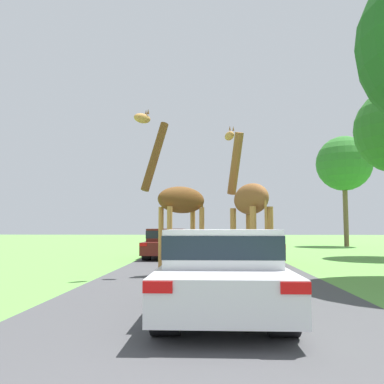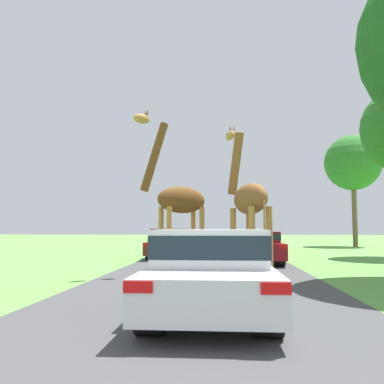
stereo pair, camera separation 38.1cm
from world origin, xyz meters
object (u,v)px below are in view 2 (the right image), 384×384
Objects in this scene: car_queue_right at (171,243)px; tree_right_cluster at (353,163)px; car_queue_left at (259,246)px; giraffe_near_road at (178,201)px; car_lead_maroon at (211,271)px; giraffe_companion at (248,202)px.

tree_right_cluster is at bearing 44.78° from car_queue_right.
tree_right_cluster reaches higher than car_queue_left.
tree_right_cluster reaches higher than giraffe_near_road.
giraffe_near_road reaches higher than car_lead_maroon.
giraffe_near_road is 1.04× the size of giraffe_companion.
giraffe_companion is 5.87m from car_lead_maroon.
giraffe_companion is 1.11× the size of car_queue_right.
giraffe_near_road is 2.24m from giraffe_companion.
giraffe_near_road reaches higher than car_queue_left.
giraffe_companion is at bearing -115.44° from tree_right_cluster.
car_queue_right is at bearing 146.84° from car_queue_left.
car_lead_maroon is at bearing -99.47° from car_queue_left.
car_queue_right is (-3.30, 7.27, -1.51)m from giraffe_companion.
giraffe_near_road is 0.58× the size of tree_right_cluster.
giraffe_near_road reaches higher than giraffe_companion.
car_queue_right is (-1.09, 6.89, -1.58)m from giraffe_near_road.
car_lead_maroon is 0.97× the size of car_queue_left.
giraffe_near_road is at bearing 147.19° from giraffe_companion.
car_queue_right is 4.79m from car_queue_left.
tree_right_cluster is (9.51, 19.98, 4.26)m from giraffe_companion.
car_queue_right is at bearing 100.15° from car_lead_maroon.
car_lead_maroon is (-0.99, -5.59, -1.50)m from giraffe_companion.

